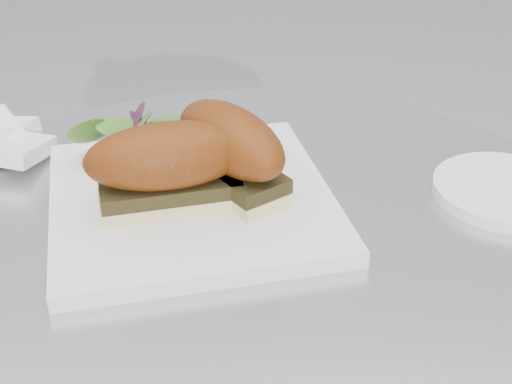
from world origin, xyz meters
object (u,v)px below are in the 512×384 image
sandwich_right (230,148)px  sandwich_left (168,164)px  plate (191,200)px  saucer (505,190)px

sandwich_right → sandwich_left: bearing=-95.0°
plate → sandwich_left: bearing=-129.0°
plate → sandwich_left: size_ratio=1.64×
plate → sandwich_right: size_ratio=1.67×
plate → saucer: plate is taller
sandwich_right → saucer: sandwich_right is taller
sandwich_left → saucer: sandwich_left is taller
sandwich_left → sandwich_right: bearing=17.3°
sandwich_left → sandwich_right: 0.06m
plate → sandwich_left: sandwich_left is taller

